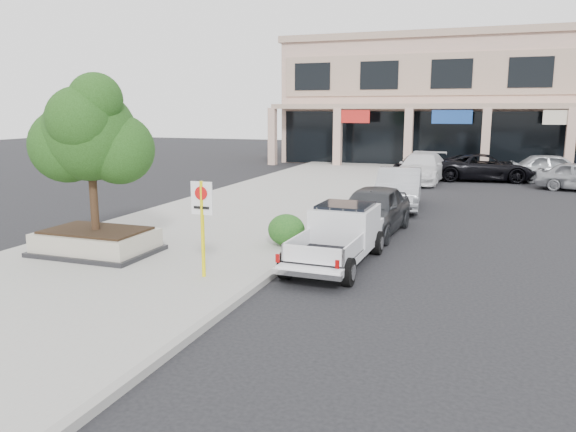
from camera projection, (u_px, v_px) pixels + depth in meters
The scene contains 15 objects.
ground at pixel (329, 287), 13.09m from camera, with size 120.00×120.00×0.00m, color black.
sidewalk at pixel (228, 221), 20.46m from camera, with size 8.00×52.00×0.15m, color gray.
curb at pixel (333, 229), 19.14m from camera, with size 0.20×52.00×0.15m, color gray.
strip_mall at pixel (562, 100), 40.89m from camera, with size 40.55×12.43×9.50m.
planter at pixel (97, 242), 15.58m from camera, with size 3.20×2.20×0.68m.
planter_tree at pixel (97, 135), 15.13m from camera, with size 2.90×2.55×4.00m.
no_parking_sign at pixel (202, 216), 13.17m from camera, with size 0.55×0.09×2.30m.
hedge at pixel (286, 230), 16.42m from camera, with size 1.10×0.99×0.94m, color #134415.
pickup_truck at pixel (336, 237), 14.82m from camera, with size 1.80×4.86×1.53m, color silver, non-canonical shape.
curb_car_a at pixel (372, 210), 18.67m from camera, with size 1.88×4.68×1.59m, color #2C2D31.
curb_car_b at pixel (399, 188), 23.57m from camera, with size 1.75×5.01×1.65m, color #A7A9AF.
curb_car_c at pixel (422, 168), 31.72m from camera, with size 2.31×5.69×1.65m, color silver.
curb_car_d at pixel (419, 166), 34.32m from camera, with size 2.30×4.99×1.39m, color black.
lot_car_d at pixel (485, 167), 32.48m from camera, with size 2.58×5.59×1.55m, color black.
lot_car_e at pixel (554, 168), 31.83m from camera, with size 1.94×4.82×1.64m, color #A8ACB0.
Camera 1 is at (3.36, -12.13, 4.09)m, focal length 35.00 mm.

